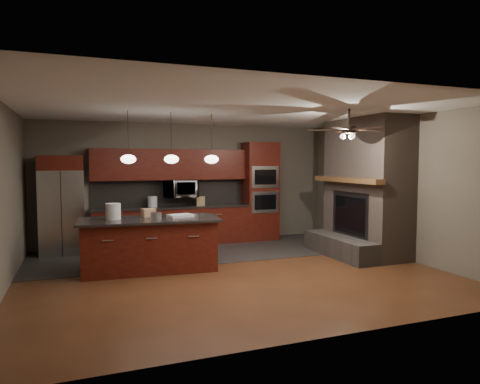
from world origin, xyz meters
name	(u,v)px	position (x,y,z in m)	size (l,w,h in m)	color
ground	(232,272)	(0.00, 0.00, 0.00)	(7.00, 7.00, 0.00)	brown
ceiling	(232,110)	(0.00, 0.00, 2.80)	(7.00, 6.00, 0.02)	white
back_wall	(189,183)	(0.00, 3.00, 1.40)	(7.00, 0.02, 2.80)	#6D6457
right_wall	(396,187)	(3.50, 0.00, 1.40)	(0.02, 6.00, 2.80)	#6D6457
left_wall	(2,198)	(-3.50, 0.00, 1.40)	(0.02, 6.00, 2.80)	#6D6457
slate_tile_patch	(204,251)	(0.00, 1.80, 0.01)	(7.00, 2.40, 0.01)	#2B2927
fireplace_column	(364,192)	(3.04, 0.40, 1.30)	(1.30, 2.10, 2.80)	brown
back_cabinetry	(172,206)	(-0.48, 2.74, 0.89)	(3.59, 0.64, 2.20)	#571F10
oven_tower	(260,191)	(1.70, 2.69, 1.19)	(0.80, 0.63, 2.38)	#571F10
microwave	(180,189)	(-0.27, 2.75, 1.30)	(0.73, 0.41, 0.50)	silver
refrigerator	(62,205)	(-2.80, 2.62, 1.02)	(0.87, 0.75, 2.04)	silver
kitchen_island	(150,244)	(-1.32, 0.63, 0.46)	(2.48, 1.28, 0.92)	#571F10
white_bucket	(113,211)	(-1.92, 0.74, 1.06)	(0.26, 0.26, 0.28)	silver
paint_can	(156,216)	(-1.23, 0.45, 0.98)	(0.19, 0.19, 0.12)	#AFB0B4
paint_tray	(180,216)	(-0.75, 0.67, 0.94)	(0.43, 0.30, 0.04)	silver
cardboard_box	(148,213)	(-1.30, 0.88, 0.99)	(0.23, 0.17, 0.15)	tan
counter_bucket	(152,202)	(-0.93, 2.70, 1.02)	(0.21, 0.21, 0.24)	silver
counter_box	(201,201)	(0.18, 2.65, 1.01)	(0.19, 0.15, 0.21)	tan
pendant_left	(128,159)	(-1.65, 0.70, 1.96)	(0.26, 0.26, 0.92)	black
pendant_center	(171,159)	(-0.90, 0.70, 1.96)	(0.26, 0.26, 0.92)	black
pendant_right	(212,159)	(-0.15, 0.70, 1.96)	(0.26, 0.26, 0.92)	black
ceiling_fan	(349,129)	(1.80, -0.80, 2.46)	(1.27, 1.33, 0.41)	black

